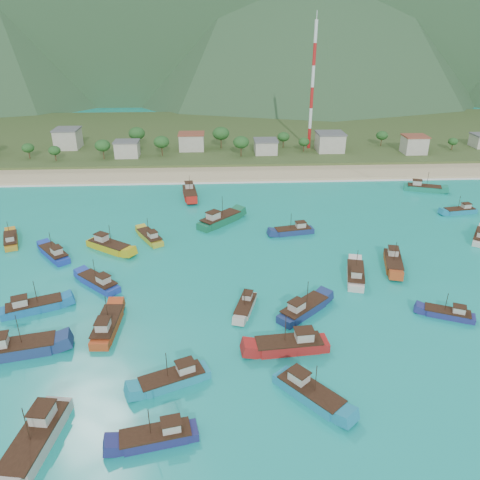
{
  "coord_description": "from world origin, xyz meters",
  "views": [
    {
      "loc": [
        -0.97,
        -78.73,
        48.43
      ],
      "look_at": [
        4.04,
        18.0,
        3.0
      ],
      "focal_mm": 35.0,
      "sensor_mm": 36.0,
      "label": 1
    }
  ],
  "objects_px": {
    "boat_26": "(54,254)",
    "boat_18": "(293,231)",
    "boat_8": "(309,393)",
    "boat_24": "(36,440)",
    "boat_7": "(157,437)",
    "boat_28": "(448,314)",
    "boat_10": "(109,246)",
    "boat_22": "(423,188)",
    "boat_1": "(290,345)",
    "radio_tower": "(312,87)",
    "boat_16": "(460,211)",
    "boat_4": "(150,237)",
    "boat_6": "(393,262)",
    "boat_21": "(220,220)",
    "boat_19": "(107,326)",
    "boat_14": "(99,283)",
    "boat_13": "(33,307)",
    "boat_27": "(245,306)",
    "boat_11": "(11,241)",
    "boat_20": "(173,379)",
    "boat_9": "(16,349)",
    "boat_2": "(190,193)",
    "boat_3": "(355,275)",
    "boat_12": "(303,309)"
  },
  "relations": [
    {
      "from": "boat_1",
      "to": "boat_6",
      "type": "height_order",
      "value": "boat_1"
    },
    {
      "from": "boat_11",
      "to": "boat_20",
      "type": "xyz_separation_m",
      "value": [
        42.71,
        -50.31,
        0.09
      ]
    },
    {
      "from": "boat_10",
      "to": "boat_1",
      "type": "bearing_deg",
      "value": 78.48
    },
    {
      "from": "boat_12",
      "to": "boat_21",
      "type": "xyz_separation_m",
      "value": [
        -14.68,
        42.55,
        0.2
      ]
    },
    {
      "from": "boat_6",
      "to": "boat_21",
      "type": "height_order",
      "value": "boat_21"
    },
    {
      "from": "boat_6",
      "to": "boat_7",
      "type": "height_order",
      "value": "boat_6"
    },
    {
      "from": "boat_1",
      "to": "boat_18",
      "type": "relative_size",
      "value": 1.19
    },
    {
      "from": "boat_7",
      "to": "boat_19",
      "type": "xyz_separation_m",
      "value": [
        -11.14,
        24.22,
        0.14
      ]
    },
    {
      "from": "radio_tower",
      "to": "boat_13",
      "type": "height_order",
      "value": "radio_tower"
    },
    {
      "from": "boat_2",
      "to": "boat_24",
      "type": "xyz_separation_m",
      "value": [
        -14.99,
        -91.79,
        0.08
      ]
    },
    {
      "from": "boat_26",
      "to": "boat_6",
      "type": "bearing_deg",
      "value": -44.96
    },
    {
      "from": "boat_13",
      "to": "boat_27",
      "type": "xyz_separation_m",
      "value": [
        39.04,
        -1.5,
        -0.22
      ]
    },
    {
      "from": "boat_12",
      "to": "boat_13",
      "type": "xyz_separation_m",
      "value": [
        -49.51,
        3.43,
        -0.05
      ]
    },
    {
      "from": "boat_2",
      "to": "boat_10",
      "type": "height_order",
      "value": "boat_2"
    },
    {
      "from": "boat_8",
      "to": "boat_22",
      "type": "relative_size",
      "value": 0.91
    },
    {
      "from": "boat_2",
      "to": "boat_10",
      "type": "bearing_deg",
      "value": 56.89
    },
    {
      "from": "boat_12",
      "to": "boat_18",
      "type": "xyz_separation_m",
      "value": [
        3.66,
        35.27,
        -0.15
      ]
    },
    {
      "from": "boat_19",
      "to": "boat_28",
      "type": "distance_m",
      "value": 60.53
    },
    {
      "from": "boat_3",
      "to": "boat_4",
      "type": "height_order",
      "value": "boat_3"
    },
    {
      "from": "boat_19",
      "to": "boat_9",
      "type": "bearing_deg",
      "value": -153.67
    },
    {
      "from": "boat_7",
      "to": "boat_28",
      "type": "height_order",
      "value": "boat_7"
    },
    {
      "from": "boat_2",
      "to": "boat_9",
      "type": "distance_m",
      "value": 77.29
    },
    {
      "from": "boat_21",
      "to": "boat_28",
      "type": "distance_m",
      "value": 60.6
    },
    {
      "from": "boat_1",
      "to": "boat_4",
      "type": "height_order",
      "value": "boat_1"
    },
    {
      "from": "boat_4",
      "to": "boat_11",
      "type": "xyz_separation_m",
      "value": [
        -33.16,
        -0.1,
        -0.02
      ]
    },
    {
      "from": "boat_3",
      "to": "boat_7",
      "type": "height_order",
      "value": "boat_3"
    },
    {
      "from": "boat_6",
      "to": "boat_4",
      "type": "bearing_deg",
      "value": -2.03
    },
    {
      "from": "radio_tower",
      "to": "boat_4",
      "type": "relative_size",
      "value": 4.69
    },
    {
      "from": "boat_1",
      "to": "boat_7",
      "type": "bearing_deg",
      "value": 126.28
    },
    {
      "from": "boat_6",
      "to": "boat_9",
      "type": "bearing_deg",
      "value": 34.84
    },
    {
      "from": "boat_26",
      "to": "boat_18",
      "type": "bearing_deg",
      "value": -28.65
    },
    {
      "from": "radio_tower",
      "to": "boat_8",
      "type": "xyz_separation_m",
      "value": [
        -25.26,
        -136.74,
        -24.5
      ]
    },
    {
      "from": "boat_8",
      "to": "boat_24",
      "type": "relative_size",
      "value": 0.78
    },
    {
      "from": "boat_11",
      "to": "boat_19",
      "type": "xyz_separation_m",
      "value": [
        30.34,
        -36.52,
        0.17
      ]
    },
    {
      "from": "boat_7",
      "to": "boat_27",
      "type": "bearing_deg",
      "value": -35.26
    },
    {
      "from": "radio_tower",
      "to": "boat_14",
      "type": "distance_m",
      "value": 123.53
    },
    {
      "from": "boat_3",
      "to": "boat_20",
      "type": "distance_m",
      "value": 45.75
    },
    {
      "from": "boat_6",
      "to": "boat_27",
      "type": "height_order",
      "value": "boat_6"
    },
    {
      "from": "boat_10",
      "to": "boat_22",
      "type": "distance_m",
      "value": 97.62
    },
    {
      "from": "boat_7",
      "to": "boat_28",
      "type": "relative_size",
      "value": 1.15
    },
    {
      "from": "boat_1",
      "to": "boat_24",
      "type": "relative_size",
      "value": 0.91
    },
    {
      "from": "boat_16",
      "to": "boat_10",
      "type": "bearing_deg",
      "value": 91.85
    },
    {
      "from": "boat_13",
      "to": "boat_28",
      "type": "distance_m",
      "value": 75.61
    },
    {
      "from": "boat_7",
      "to": "boat_18",
      "type": "bearing_deg",
      "value": -34.8
    },
    {
      "from": "boat_7",
      "to": "boat_27",
      "type": "relative_size",
      "value": 1.14
    },
    {
      "from": "radio_tower",
      "to": "boat_16",
      "type": "relative_size",
      "value": 4.92
    },
    {
      "from": "boat_18",
      "to": "boat_26",
      "type": "distance_m",
      "value": 56.88
    },
    {
      "from": "boat_19",
      "to": "boat_14",
      "type": "bearing_deg",
      "value": 110.57
    },
    {
      "from": "radio_tower",
      "to": "boat_20",
      "type": "height_order",
      "value": "radio_tower"
    },
    {
      "from": "boat_9",
      "to": "boat_20",
      "type": "bearing_deg",
      "value": 60.16
    }
  ]
}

